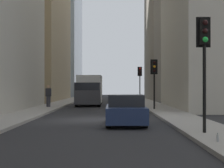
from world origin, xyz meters
name	(u,v)px	position (x,y,z in m)	size (l,w,h in m)	color
ground_plane	(98,120)	(0.00, 0.00, 0.00)	(135.00, 135.00, 0.00)	#262628
sidewalk_right	(14,118)	(0.00, 4.50, 0.07)	(90.00, 2.20, 0.14)	gray
sidewalk_left	(181,118)	(0.00, -4.50, 0.07)	(90.00, 2.20, 0.14)	gray
building_left_far	(186,26)	(31.89, -10.60, 9.99)	(13.53, 10.00, 19.99)	gray
delivery_truck	(89,90)	(15.90, 1.40, 1.46)	(6.46, 2.25, 2.84)	silver
sedan_navy	(126,111)	(-3.13, -1.40, 0.66)	(4.30, 1.78, 1.42)	navy
traffic_light_foreground	(204,47)	(-7.28, -4.07, 3.19)	(0.43, 0.52, 4.15)	black
traffic_light_midblock	(154,72)	(7.74, -3.86, 2.82)	(0.43, 0.52, 3.66)	black
traffic_light_far_junction	(140,76)	(25.42, -4.02, 3.08)	(0.43, 0.52, 4.00)	black
pedestrian	(48,95)	(10.92, 4.43, 1.10)	(0.26, 0.44, 1.76)	#33333D
discarded_bottle	(218,138)	(-9.68, -3.91, 0.25)	(0.07, 0.07, 0.27)	#999EA3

